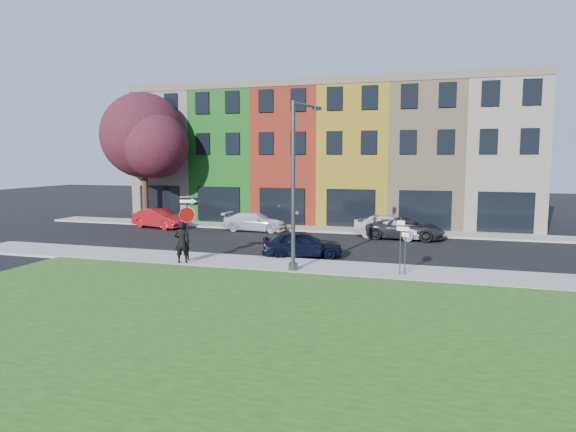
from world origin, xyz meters
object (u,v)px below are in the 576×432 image
(man, at_px, (182,242))
(sedan_near, at_px, (302,244))
(stop_sign, at_px, (187,216))
(street_lamp, at_px, (296,186))

(man, relative_size, sedan_near, 0.45)
(stop_sign, relative_size, man, 1.52)
(sedan_near, height_order, street_lamp, street_lamp)
(stop_sign, relative_size, sedan_near, 0.69)
(man, xyz_separation_m, sedan_near, (4.82, 3.46, -0.41))
(man, height_order, street_lamp, street_lamp)
(stop_sign, height_order, street_lamp, street_lamp)
(stop_sign, distance_m, street_lamp, 5.69)
(sedan_near, relative_size, street_lamp, 0.60)
(man, bearing_deg, stop_sign, -100.50)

